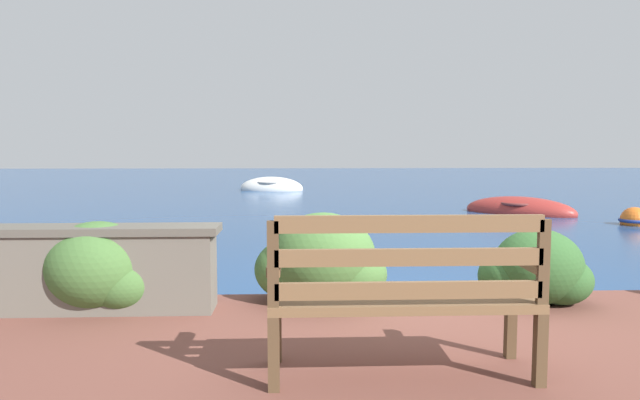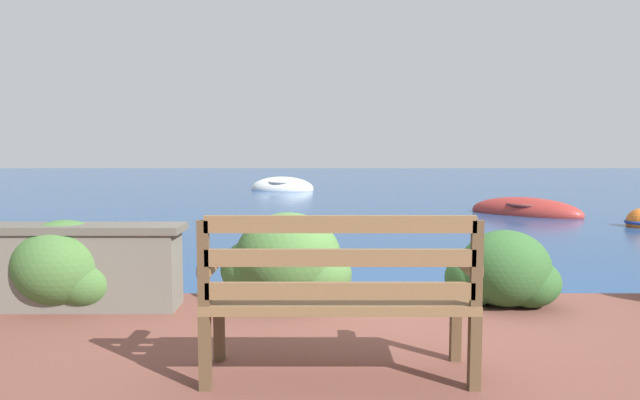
# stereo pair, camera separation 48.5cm
# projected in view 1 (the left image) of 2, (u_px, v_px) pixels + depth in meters

# --- Properties ---
(ground_plane) EXTENTS (80.00, 80.00, 0.00)m
(ground_plane) POSITION_uv_depth(u_px,v_px,m) (418.00, 317.00, 5.07)
(ground_plane) COLOR navy
(park_bench) EXTENTS (1.49, 0.48, 0.93)m
(park_bench) POSITION_uv_depth(u_px,v_px,m) (403.00, 291.00, 3.13)
(park_bench) COLOR brown
(park_bench) RESTS_ON patio_terrace
(stone_wall) EXTENTS (2.03, 0.39, 0.67)m
(stone_wall) POSITION_uv_depth(u_px,v_px,m) (89.00, 268.00, 4.44)
(stone_wall) COLOR #666056
(stone_wall) RESTS_ON patio_terrace
(hedge_clump_far_left) EXTENTS (1.03, 0.74, 0.70)m
(hedge_clump_far_left) POSITION_uv_depth(u_px,v_px,m) (97.00, 271.00, 4.50)
(hedge_clump_far_left) COLOR #426B33
(hedge_clump_far_left) RESTS_ON patio_terrace
(hedge_clump_left) EXTENTS (1.10, 0.79, 0.75)m
(hedge_clump_left) POSITION_uv_depth(u_px,v_px,m) (321.00, 263.00, 4.72)
(hedge_clump_left) COLOR #426B33
(hedge_clump_left) RESTS_ON patio_terrace
(hedge_clump_centre) EXTENTS (0.91, 0.65, 0.62)m
(hedge_clump_centre) POSITION_uv_depth(u_px,v_px,m) (536.00, 271.00, 4.67)
(hedge_clump_centre) COLOR #2D5628
(hedge_clump_centre) RESTS_ON patio_terrace
(rowboat_nearest) EXTENTS (2.55, 2.36, 0.69)m
(rowboat_nearest) POSITION_uv_depth(u_px,v_px,m) (519.00, 211.00, 13.18)
(rowboat_nearest) COLOR #9E2D28
(rowboat_nearest) RESTS_ON ground_plane
(rowboat_mid) EXTENTS (2.56, 1.72, 0.86)m
(rowboat_mid) POSITION_uv_depth(u_px,v_px,m) (271.00, 188.00, 20.66)
(rowboat_mid) COLOR silver
(rowboat_mid) RESTS_ON ground_plane
(mooring_buoy) EXTENTS (0.58, 0.58, 0.53)m
(mooring_buoy) POSITION_uv_depth(u_px,v_px,m) (634.00, 220.00, 11.20)
(mooring_buoy) COLOR orange
(mooring_buoy) RESTS_ON ground_plane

